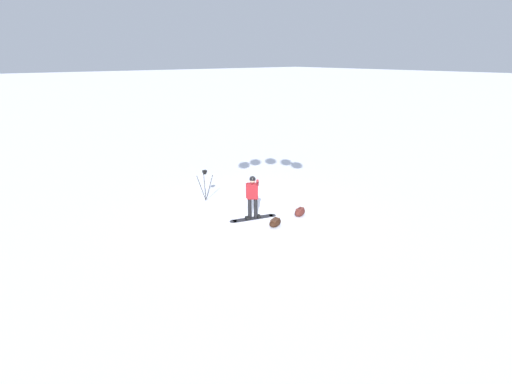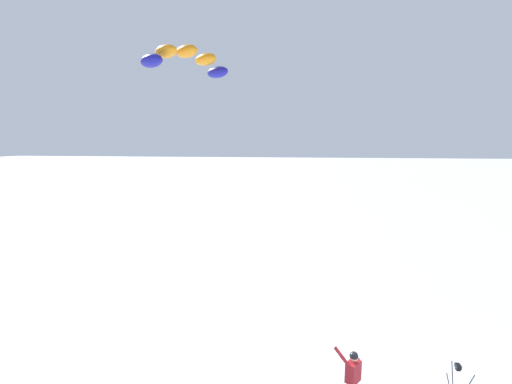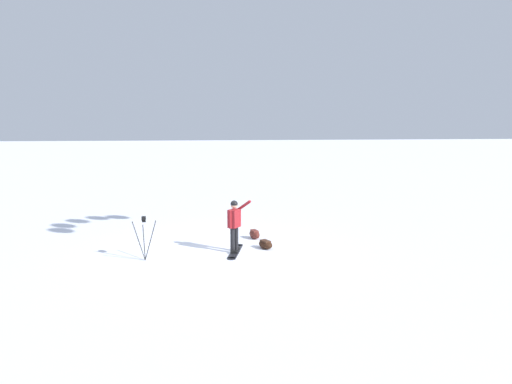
{
  "view_description": "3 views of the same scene",
  "coord_description": "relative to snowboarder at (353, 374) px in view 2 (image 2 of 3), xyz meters",
  "views": [
    {
      "loc": [
        -10.84,
        8.57,
        5.69
      ],
      "look_at": [
        -0.59,
        0.27,
        1.02
      ],
      "focal_mm": 26.99,
      "sensor_mm": 36.0,
      "label": 1
    },
    {
      "loc": [
        -2.0,
        -7.85,
        7.05
      ],
      "look_at": [
        -3.45,
        2.58,
        5.48
      ],
      "focal_mm": 23.4,
      "sensor_mm": 36.0,
      "label": 2
    },
    {
      "loc": [
        1.41,
        13.47,
        3.79
      ],
      "look_at": [
        -1.18,
        0.74,
        1.93
      ],
      "focal_mm": 30.41,
      "sensor_mm": 36.0,
      "label": 3
    }
  ],
  "objects": [
    {
      "name": "camera_tripod",
      "position": [
        2.71,
        0.34,
        -0.06
      ],
      "size": [
        0.71,
        0.57,
        1.31
      ],
      "color": "#262628",
      "rests_on": "ground_plane"
    },
    {
      "name": "snowboarder",
      "position": [
        0.0,
        0.0,
        0.0
      ],
      "size": [
        0.75,
        0.47,
        1.66
      ],
      "color": "black",
      "rests_on": "ground_plane"
    },
    {
      "name": "traction_kite",
      "position": [
        -5.91,
        4.63,
        9.21
      ],
      "size": [
        3.14,
        3.46,
        1.01
      ],
      "color": "navy"
    }
  ]
}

